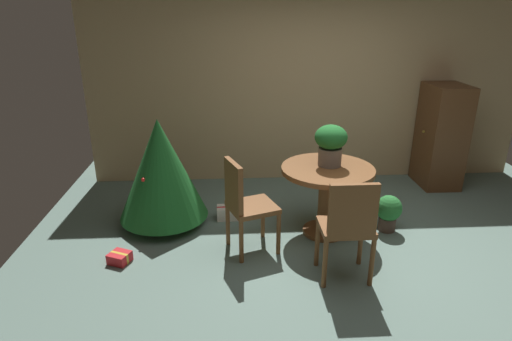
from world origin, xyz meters
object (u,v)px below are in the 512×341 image
object	(u,v)px
wooden_chair_near	(348,224)
potted_plant	(388,211)
gift_box_cream	(230,213)
round_dining_table	(327,185)
holiday_tree	(161,169)
wooden_chair_left	(245,202)
wooden_cabinet	(441,136)
flower_vase	(331,142)
gift_box_red	(120,258)

from	to	relation	value
wooden_chair_near	potted_plant	size ratio (longest dim) A/B	2.39
gift_box_cream	round_dining_table	bearing A→B (deg)	-21.25
holiday_tree	wooden_chair_left	bearing A→B (deg)	-35.97
wooden_chair_left	round_dining_table	bearing A→B (deg)	20.00
wooden_cabinet	flower_vase	bearing A→B (deg)	-146.00
round_dining_table	flower_vase	distance (m)	0.45
gift_box_red	wooden_chair_near	bearing A→B (deg)	-10.98
gift_box_red	potted_plant	world-z (taller)	potted_plant
round_dining_table	gift_box_cream	bearing A→B (deg)	158.75
round_dining_table	flower_vase	size ratio (longest dim) A/B	2.24
wooden_chair_left	gift_box_red	xyz separation A→B (m)	(-1.23, -0.14, -0.49)
flower_vase	wooden_cabinet	distance (m)	2.20
wooden_chair_near	holiday_tree	bearing A→B (deg)	145.85
holiday_tree	wooden_cabinet	bearing A→B (deg)	14.86
wooden_cabinet	potted_plant	size ratio (longest dim) A/B	3.37
flower_vase	potted_plant	bearing A→B (deg)	-4.88
wooden_chair_left	holiday_tree	distance (m)	1.12
gift_box_red	potted_plant	size ratio (longest dim) A/B	0.59
wooden_chair_left	holiday_tree	xyz separation A→B (m)	(-0.90, 0.65, 0.12)
wooden_chair_near	gift_box_red	distance (m)	2.21
round_dining_table	gift_box_red	world-z (taller)	round_dining_table
gift_box_cream	flower_vase	bearing A→B (deg)	-17.35
holiday_tree	gift_box_red	size ratio (longest dim) A/B	5.07
holiday_tree	gift_box_cream	xyz separation A→B (m)	(0.74, 0.07, -0.59)
wooden_chair_near	holiday_tree	world-z (taller)	holiday_tree
flower_vase	wooden_cabinet	size ratio (longest dim) A/B	0.31
flower_vase	gift_box_cream	world-z (taller)	flower_vase
round_dining_table	potted_plant	distance (m)	0.78
gift_box_red	wooden_cabinet	size ratio (longest dim) A/B	0.17
holiday_tree	wooden_cabinet	size ratio (longest dim) A/B	0.89
round_dining_table	flower_vase	world-z (taller)	flower_vase
wooden_cabinet	wooden_chair_left	bearing A→B (deg)	-149.32
round_dining_table	wooden_chair_near	xyz separation A→B (m)	(0.00, -0.87, -0.01)
round_dining_table	gift_box_red	size ratio (longest dim) A/B	4.02
wooden_chair_near	wooden_chair_left	world-z (taller)	wooden_chair_near
wooden_chair_left	gift_box_red	world-z (taller)	wooden_chair_left
round_dining_table	potted_plant	bearing A→B (deg)	1.04
holiday_tree	gift_box_cream	size ratio (longest dim) A/B	4.12
round_dining_table	wooden_chair_near	bearing A→B (deg)	-90.00
gift_box_red	potted_plant	distance (m)	2.86
wooden_chair_left	wooden_cabinet	bearing A→B (deg)	30.68
round_dining_table	holiday_tree	bearing A→B (deg)	169.42
flower_vase	wooden_chair_left	distance (m)	1.09
flower_vase	gift_box_cream	xyz separation A→B (m)	(-1.06, 0.33, -0.94)
wooden_chair_near	flower_vase	bearing A→B (deg)	88.34
gift_box_cream	potted_plant	size ratio (longest dim) A/B	0.72
round_dining_table	holiday_tree	distance (m)	1.81
flower_vase	potted_plant	size ratio (longest dim) A/B	1.06
potted_plant	wooden_chair_left	bearing A→B (deg)	-168.16
round_dining_table	flower_vase	xyz separation A→B (m)	(0.03, 0.07, 0.45)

